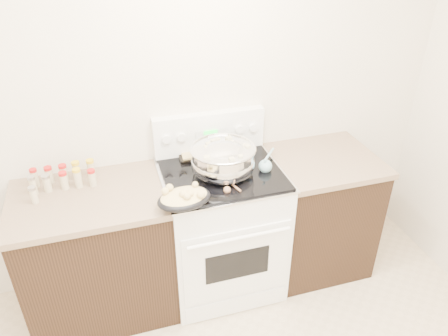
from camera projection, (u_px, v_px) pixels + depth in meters
name	position (u px, v px, depth m)	size (l,w,h in m)	color
room_shell	(248.00, 217.00, 1.13)	(4.10, 3.60, 2.75)	beige
counter_left	(99.00, 254.00, 2.83)	(0.93, 0.67, 0.92)	black
counter_right	(316.00, 212.00, 3.22)	(0.73, 0.67, 0.92)	black
kitchen_range	(222.00, 227.00, 3.01)	(0.78, 0.73, 1.22)	white
mixing_bowl	(223.00, 160.00, 2.71)	(0.54, 0.54, 0.24)	silver
roasting_pan	(184.00, 198.00, 2.45)	(0.34, 0.26, 0.11)	black
baking_sheet	(206.00, 150.00, 2.99)	(0.40, 0.29, 0.06)	black
wooden_spoon	(227.00, 186.00, 2.61)	(0.10, 0.27, 0.04)	#A7714C
blue_ladle	(266.00, 165.00, 2.78)	(0.19, 0.25, 0.11)	#83B5C3
spice_jars	(62.00, 178.00, 2.65)	(0.38, 0.24, 0.13)	#BFB28C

